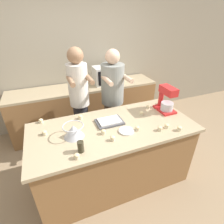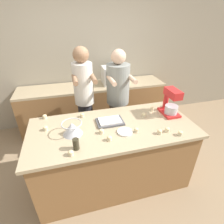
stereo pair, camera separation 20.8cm
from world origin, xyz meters
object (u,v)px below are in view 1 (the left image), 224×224
Objects in this scene: mixing_bowl at (74,131)px; cupcake_9 at (137,128)px; cupcake_11 at (45,133)px; cupcake_10 at (160,102)px; drinking_glass at (81,147)px; microwave_oven at (105,75)px; cupcake_6 at (77,156)px; baking_tray at (110,122)px; cupcake_1 at (160,128)px; stand_mixer at (166,100)px; cupcake_5 at (80,117)px; person_right at (113,101)px; person_left at (80,103)px; cupcake_7 at (179,128)px; cupcake_2 at (113,138)px; cupcake_4 at (41,121)px; cupcake_0 at (148,107)px; cupcake_8 at (141,113)px; cupcake_12 at (167,126)px; small_plate at (126,131)px; cupcake_3 at (103,132)px.

cupcake_9 is (0.72, -0.16, -0.05)m from mixing_bowl.
cupcake_11 is (-0.30, 0.15, -0.05)m from mixing_bowl.
cupcake_10 is (1.37, 0.32, -0.05)m from mixing_bowl.
cupcake_11 is (-0.32, 0.42, -0.03)m from drinking_glass.
microwave_oven is 2.06m from cupcake_6.
cupcake_1 is (0.49, -0.38, 0.01)m from baking_tray.
microwave_oven is at bearing 106.70° from stand_mixer.
person_right is at bearing 33.20° from cupcake_5.
cupcake_7 is (0.94, -1.09, -0.01)m from person_left.
cupcake_9 and cupcake_10 have the same top height.
cupcake_4 is at bearing 136.99° from cupcake_2.
mixing_bowl reaches higher than cupcake_1.
mixing_bowl is at bearing -167.09° from cupcake_0.
person_right is at bearing 106.30° from cupcake_8.
cupcake_12 is (0.60, -0.36, 0.01)m from baking_tray.
cupcake_4 is at bearing -151.40° from person_left.
mixing_bowl is 4.16× the size of cupcake_12.
person_right is 1.14m from cupcake_4.
person_left reaches higher than cupcake_12.
cupcake_0 is (0.54, 0.39, 0.02)m from small_plate.
person_left is 1.24m from cupcake_1.
microwave_oven is 8.05× the size of cupcake_5.
cupcake_10 is at bearing 23.40° from drinking_glass.
cupcake_8 is 0.37m from cupcake_9.
cupcake_7 is (0.41, -1.09, 0.05)m from person_right.
small_plate is 3.19× the size of cupcake_2.
cupcake_1 is at bearing -87.10° from cupcake_8.
stand_mixer reaches higher than cupcake_3.
cupcake_12 is at bearing 7.49° from cupcake_1.
cupcake_0 is 1.00× the size of cupcake_3.
cupcake_12 is (1.11, 0.10, 0.00)m from cupcake_6.
microwave_oven is at bearing 72.58° from cupcake_2.
cupcake_9 is at bearing -154.86° from stand_mixer.
cupcake_12 is (-0.24, -0.37, -0.13)m from stand_mixer.
stand_mixer is 6.42× the size of cupcake_12.
cupcake_0 reaches higher than small_plate.
cupcake_1 and cupcake_3 have the same top height.
person_right is 29.97× the size of cupcake_4.
person_right is at bearing 144.91° from cupcake_10.
person_right reaches higher than mixing_bowl.
cupcake_1 and cupcake_8 have the same top height.
mixing_bowl is at bearing 148.94° from cupcake_2.
drinking_glass is at bearing -163.20° from stand_mixer.
cupcake_4 reaches higher than small_plate.
cupcake_0 is (0.22, -1.21, -0.13)m from microwave_oven.
drinking_glass is 0.95m from cupcake_1.
microwave_oven is at bearing 56.05° from cupcake_5.
microwave_oven is at bearing 78.78° from person_right.
mixing_bowl is 1.73m from microwave_oven.
cupcake_8 is (-0.02, 0.40, 0.00)m from cupcake_1.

